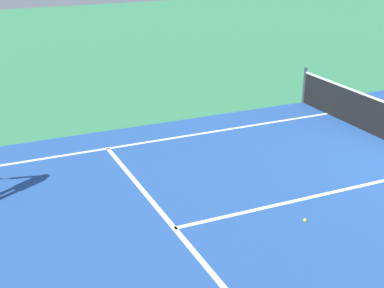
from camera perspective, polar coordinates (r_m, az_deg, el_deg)
name	(u,v)px	position (r m, az deg, el deg)	size (l,w,h in m)	color
line_sideline_left	(126,146)	(13.43, -6.81, -0.15)	(0.10, 11.89, 0.01)	white
line_service_near	(174,228)	(9.79, -1.82, -8.66)	(8.22, 0.10, 0.01)	white
line_center_service	(324,194)	(11.26, 13.44, -5.05)	(0.10, 6.40, 0.01)	white
tennis_ball_mid_court	(305,220)	(10.17, 11.55, -7.70)	(0.07, 0.07, 0.07)	#CCE033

